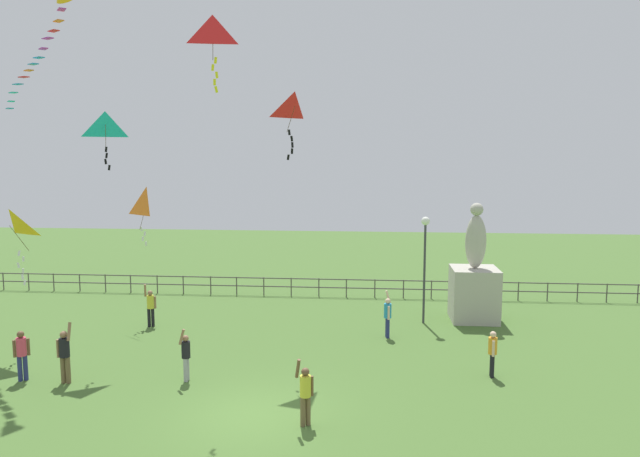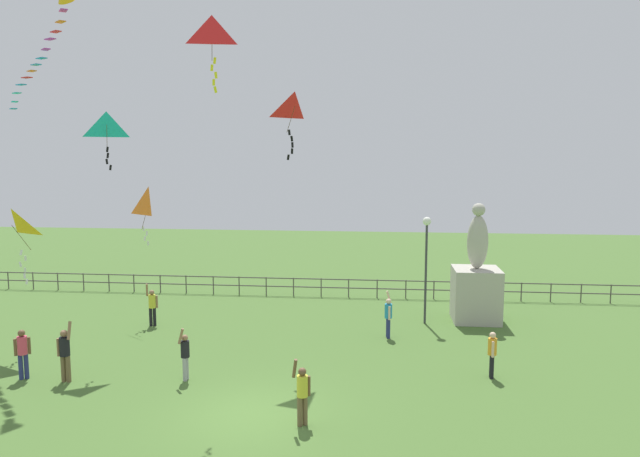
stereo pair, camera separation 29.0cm
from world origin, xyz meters
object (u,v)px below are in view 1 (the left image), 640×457
(lamppost, at_px, (425,247))
(person_0, at_px, (65,353))
(person_2, at_px, (22,352))
(person_5, at_px, (305,392))
(statue_monument, at_px, (474,285))
(kite_0, at_px, (147,203))
(streamer_kite, at_px, (56,7))
(person_4, at_px, (151,305))
(person_6, at_px, (186,354))
(kite_2, at_px, (295,108))
(kite_1, at_px, (213,34))
(kite_4, at_px, (10,228))
(person_3, at_px, (388,315))
(person_1, at_px, (493,351))
(kite_3, at_px, (106,126))

(lamppost, distance_m, person_0, 14.52)
(person_0, distance_m, person_2, 1.50)
(person_0, relative_size, person_5, 1.06)
(statue_monument, xyz_separation_m, lamppost, (-2.25, -0.69, 1.80))
(kite_0, height_order, streamer_kite, streamer_kite)
(person_4, xyz_separation_m, person_5, (7.58, -8.56, 0.03))
(person_6, bearing_deg, kite_2, 43.48)
(person_4, height_order, kite_2, kite_2)
(person_5, xyz_separation_m, kite_1, (-3.21, 3.35, 10.02))
(lamppost, height_order, kite_0, kite_0)
(kite_2, bearing_deg, person_2, -157.74)
(kite_0, height_order, kite_4, kite_0)
(lamppost, bearing_deg, person_4, -172.41)
(lamppost, bearing_deg, streamer_kite, -162.89)
(person_3, distance_m, person_6, 8.36)
(person_5, xyz_separation_m, streamer_kite, (-9.61, 5.91, 11.57))
(person_0, relative_size, kite_2, 0.86)
(lamppost, bearing_deg, kite_1, -136.97)
(person_4, xyz_separation_m, streamer_kite, (-2.03, -2.65, 11.60))
(lamppost, relative_size, kite_2, 1.98)
(person_2, relative_size, person_6, 0.93)
(kite_4, relative_size, streamer_kite, 0.53)
(statue_monument, xyz_separation_m, kite_2, (-7.28, -4.98, 7.32))
(statue_monument, distance_m, person_1, 6.85)
(person_0, relative_size, person_3, 1.08)
(statue_monument, height_order, person_2, statue_monument)
(person_4, distance_m, streamer_kite, 12.07)
(statue_monument, relative_size, person_5, 2.74)
(kite_1, bearing_deg, person_0, -167.26)
(person_5, distance_m, kite_0, 13.28)
(person_2, relative_size, streamer_kite, 0.32)
(person_4, relative_size, streamer_kite, 0.36)
(kite_3, bearing_deg, kite_2, 1.18)
(person_0, xyz_separation_m, person_1, (13.70, 1.73, -0.12))
(person_2, relative_size, person_4, 0.90)
(person_6, bearing_deg, person_5, -33.79)
(person_3, bearing_deg, kite_0, 170.33)
(person_6, height_order, kite_2, kite_2)
(lamppost, height_order, person_4, lamppost)
(kite_1, distance_m, kite_4, 10.24)
(person_3, distance_m, kite_2, 8.90)
(person_1, relative_size, person_2, 0.93)
(person_1, bearing_deg, person_6, -173.10)
(person_1, height_order, streamer_kite, streamer_kite)
(person_5, bearing_deg, kite_4, 156.81)
(person_6, xyz_separation_m, kite_4, (-6.96, 1.97, 3.77))
(person_3, distance_m, kite_4, 14.41)
(statue_monument, height_order, kite_4, kite_4)
(person_3, xyz_separation_m, streamer_kite, (-12.02, -2.02, 11.58))
(person_3, height_order, person_4, person_3)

